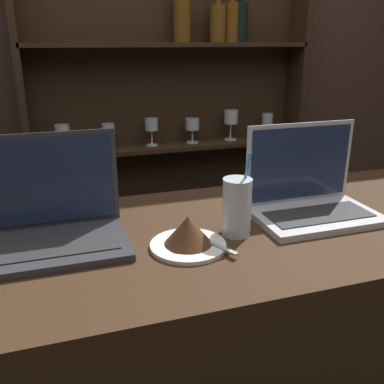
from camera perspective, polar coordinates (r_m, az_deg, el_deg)
back_wall at (r=2.16m, az=-7.48°, el=14.38°), size 7.00×0.06×2.70m
back_shelf at (r=2.18m, az=-2.59°, el=5.38°), size 1.36×0.18×1.90m
laptop_near at (r=1.07m, az=-18.01°, el=-3.62°), size 0.33×0.22×0.26m
laptop_far at (r=1.23m, az=15.41°, el=-0.37°), size 0.33×0.21×0.25m
cake_plate at (r=1.00m, az=-0.51°, el=-5.67°), size 0.18×0.18×0.08m
water_glass at (r=1.06m, az=5.99°, el=-1.99°), size 0.07×0.07×0.21m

